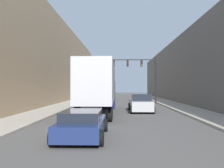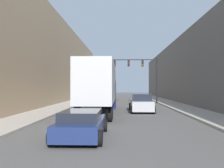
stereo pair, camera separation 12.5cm
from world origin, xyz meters
name	(u,v)px [view 2 (the right image)]	position (x,y,z in m)	size (l,w,h in m)	color
sidewalk_right	(172,104)	(6.72, 30.00, 0.07)	(2.92, 80.00, 0.15)	#B2A899
sidewalk_left	(70,104)	(-6.72, 30.00, 0.07)	(2.92, 80.00, 0.15)	#B2A899
building_right	(206,69)	(11.18, 30.00, 4.70)	(6.00, 80.00, 9.39)	#66605B
building_left	(37,59)	(-11.18, 30.00, 6.02)	(6.00, 80.00, 12.05)	tan
semi_truck	(100,87)	(-1.80, 18.98, 2.34)	(2.59, 13.40, 4.23)	silver
sedan_car	(82,124)	(-1.75, 8.38, 0.61)	(2.14, 4.52, 1.25)	navy
suv_car	(141,103)	(1.95, 20.46, 0.80)	(2.14, 4.99, 1.68)	#B7B7BC
traffic_signal_gantry	(141,70)	(2.91, 32.51, 4.69)	(8.03, 0.35, 6.48)	black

